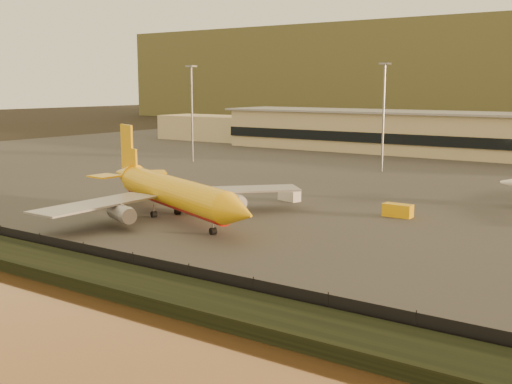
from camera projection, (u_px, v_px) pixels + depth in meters
The scene contains 9 objects.
ground at pixel (196, 248), 81.50m from camera, with size 900.00×900.00×0.00m, color black.
embankment at pixel (92, 275), 67.61m from camera, with size 320.00×7.00×1.40m, color black.
tarmac at pixel (444, 169), 158.46m from camera, with size 320.00×220.00×0.20m, color #2D2D2D.
perimeter_fence at pixel (120, 261), 70.75m from camera, with size 300.00×0.05×2.20m, color black.
terminal_building at pixel (431, 134), 190.37m from camera, with size 202.00×25.00×12.60m.
apron_light_masts at pixel (488, 109), 131.25m from camera, with size 152.20×12.20×25.40m.
dhl_cargo_jet at pixel (172, 193), 97.81m from camera, with size 43.44×41.11×13.53m.
gse_vehicle_yellow at pixel (398, 210), 99.76m from camera, with size 4.48×2.02×2.02m, color #ECAF0C.
gse_vehicle_white at pixel (289, 196), 113.67m from camera, with size 4.12×1.85×1.85m, color white.
Camera 1 is at (51.44, -60.73, 20.40)m, focal length 45.00 mm.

